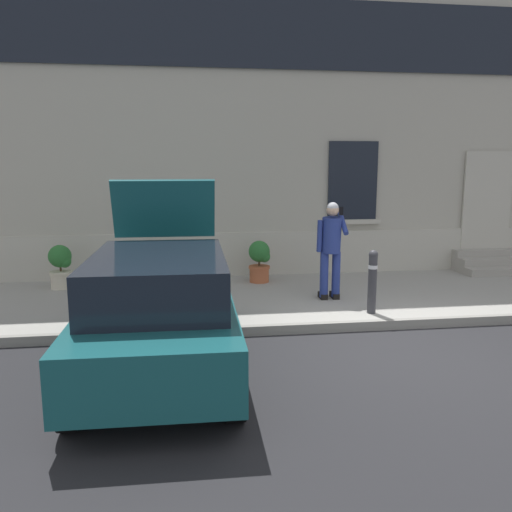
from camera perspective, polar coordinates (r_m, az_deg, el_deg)
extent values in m
plane|color=#232326|center=(7.56, 15.49, -10.02)|extent=(80.00, 80.00, 0.00)
cube|color=#99968E|center=(10.05, 9.18, -4.34)|extent=(24.00, 3.60, 0.15)
cube|color=gray|center=(8.36, 12.95, -7.42)|extent=(24.00, 0.12, 0.15)
cube|color=#B2AD9E|center=(12.21, 6.10, 15.62)|extent=(24.00, 1.40, 7.50)
cube|color=#BCB7A8|center=(11.62, 6.67, 0.06)|extent=(24.00, 0.08, 1.10)
cube|color=#1E472D|center=(13.07, 24.01, 5.36)|extent=(1.00, 0.08, 2.10)
cube|color=#BCB7A8|center=(13.05, 24.08, 5.57)|extent=(1.16, 0.06, 2.24)
cube|color=black|center=(11.67, 10.61, 8.15)|extent=(1.10, 0.06, 1.70)
cube|color=#BCB7A8|center=(11.71, 10.51, 3.74)|extent=(1.30, 0.12, 0.10)
cube|color=black|center=(11.75, 7.18, 23.00)|extent=(16.80, 0.06, 1.40)
cube|color=#9E998E|center=(12.61, 25.38, -1.55)|extent=(1.56, 0.32, 0.16)
cube|color=#9E998E|center=(12.86, 24.63, -0.92)|extent=(1.56, 0.32, 0.32)
cube|color=#9E998E|center=(13.11, 23.91, -0.32)|extent=(1.56, 0.32, 0.48)
cube|color=#165156|center=(6.56, -10.40, -7.19)|extent=(1.82, 4.03, 0.64)
cube|color=black|center=(6.27, -10.66, -2.34)|extent=(1.58, 2.43, 0.56)
cube|color=black|center=(8.56, -9.58, -4.63)|extent=(1.66, 0.13, 0.20)
cube|color=yellow|center=(8.51, -9.61, -3.46)|extent=(0.52, 0.03, 0.12)
cube|color=#B21414|center=(8.52, -14.74, -1.85)|extent=(0.16, 0.04, 0.18)
cube|color=#B21414|center=(8.45, -4.54, -1.65)|extent=(0.16, 0.04, 0.18)
cube|color=#165156|center=(7.75, -10.10, 5.12)|extent=(1.49, 0.39, 0.87)
cylinder|color=black|center=(5.49, -19.77, -14.71)|extent=(0.21, 0.60, 0.60)
cylinder|color=black|center=(5.36, -2.40, -14.69)|extent=(0.21, 0.60, 0.60)
cylinder|color=black|center=(8.07, -15.43, -6.49)|extent=(0.21, 0.60, 0.60)
cylinder|color=black|center=(7.99, -4.01, -6.31)|extent=(0.21, 0.60, 0.60)
cylinder|color=#333338|center=(8.62, 12.68, -3.10)|extent=(0.14, 0.14, 0.95)
sphere|color=#333338|center=(8.52, 12.80, 0.15)|extent=(0.15, 0.15, 0.15)
cylinder|color=silver|center=(8.56, 12.75, -1.17)|extent=(0.15, 0.15, 0.06)
cylinder|color=#333338|center=(8.08, -10.15, -3.88)|extent=(0.14, 0.14, 0.95)
sphere|color=#333338|center=(7.98, -10.25, -0.42)|extent=(0.15, 0.15, 0.15)
cylinder|color=silver|center=(8.02, -10.21, -1.83)|extent=(0.15, 0.15, 0.06)
cylinder|color=navy|center=(9.35, 7.51, -2.07)|extent=(0.15, 0.15, 0.82)
cube|color=black|center=(9.50, 7.36, -4.35)|extent=(0.12, 0.28, 0.10)
cylinder|color=navy|center=(9.41, 8.80, -2.02)|extent=(0.15, 0.15, 0.82)
cube|color=black|center=(9.56, 8.63, -4.29)|extent=(0.12, 0.28, 0.10)
cylinder|color=navy|center=(9.24, 8.31, 2.29)|extent=(0.34, 0.39, 0.64)
sphere|color=tan|center=(9.16, 8.44, 5.05)|extent=(0.22, 0.22, 0.22)
sphere|color=silver|center=(9.16, 8.44, 5.23)|extent=(0.21, 0.21, 0.21)
cylinder|color=navy|center=(9.16, 7.01, 2.19)|extent=(0.09, 0.13, 0.57)
cylinder|color=navy|center=(9.25, 9.56, 3.58)|extent=(0.09, 0.44, 0.39)
cube|color=black|center=(9.19, 9.37, 4.91)|extent=(0.07, 0.02, 0.15)
cylinder|color=beige|center=(10.86, -20.64, -2.46)|extent=(0.40, 0.40, 0.34)
cylinder|color=beige|center=(10.83, -20.68, -1.74)|extent=(0.44, 0.44, 0.05)
cylinder|color=#47331E|center=(10.80, -20.73, -0.96)|extent=(0.04, 0.04, 0.24)
sphere|color=#286B2D|center=(10.77, -20.79, -0.02)|extent=(0.44, 0.44, 0.44)
sphere|color=#286B2D|center=(10.72, -20.30, -0.58)|extent=(0.24, 0.24, 0.24)
cylinder|color=#2D2D30|center=(10.81, -10.17, -2.02)|extent=(0.40, 0.40, 0.34)
cylinder|color=#2D2D30|center=(10.78, -10.19, -1.29)|extent=(0.44, 0.44, 0.05)
cylinder|color=#47331E|center=(10.75, -10.22, -0.51)|extent=(0.04, 0.04, 0.24)
sphere|color=#1E5628|center=(10.72, -10.25, 0.44)|extent=(0.44, 0.44, 0.44)
sphere|color=#1E5628|center=(10.69, -9.71, -0.12)|extent=(0.24, 0.24, 0.24)
cylinder|color=#B25B38|center=(10.71, 0.35, -1.97)|extent=(0.40, 0.40, 0.34)
cylinder|color=#B25B38|center=(10.68, 0.36, -1.24)|extent=(0.44, 0.44, 0.05)
cylinder|color=#47331E|center=(10.66, 0.36, -0.45)|extent=(0.04, 0.04, 0.24)
sphere|color=#286B2D|center=(10.63, 0.36, 0.51)|extent=(0.44, 0.44, 0.44)
sphere|color=#286B2D|center=(10.61, 0.93, -0.06)|extent=(0.24, 0.24, 0.24)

